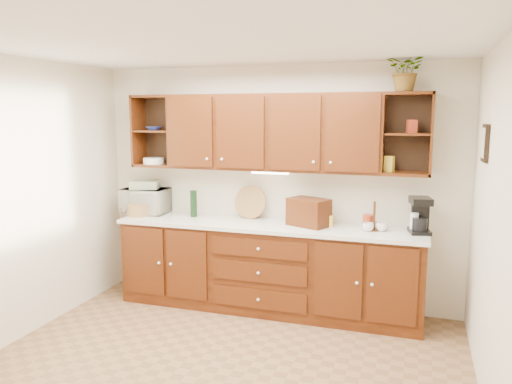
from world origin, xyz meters
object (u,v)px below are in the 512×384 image
Objects in this scene: coffee_maker at (420,216)px; microwave at (145,201)px; potted_plant at (407,70)px; bread_box at (309,212)px.

microwave is at bearing 166.94° from coffee_maker.
coffee_maker is at bearing -3.10° from microwave.
coffee_maker is 1.39m from potted_plant.
coffee_maker is at bearing 26.34° from bread_box.
microwave is 3.18m from potted_plant.
potted_plant is at bearing 159.84° from coffee_maker.
microwave is 1.95m from bread_box.
microwave is 1.30× the size of potted_plant.
potted_plant is (2.86, -0.03, 1.41)m from microwave.
potted_plant is (0.90, 0.06, 1.41)m from bread_box.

